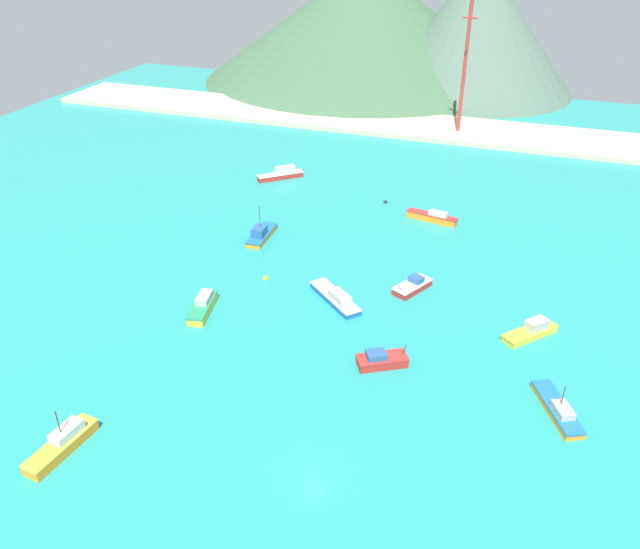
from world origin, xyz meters
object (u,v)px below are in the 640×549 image
fishing_boat_3 (261,234)px  fishing_boat_5 (413,286)px  fishing_boat_8 (336,298)px  fishing_boat_9 (62,443)px  fishing_boat_2 (282,174)px  buoy_0 (386,202)px  fishing_boat_1 (532,331)px  fishing_boat_6 (433,217)px  fishing_boat_7 (558,409)px  radio_tower (465,64)px  fishing_boat_0 (381,360)px  fishing_boat_4 (203,306)px  buoy_1 (265,278)px

fishing_boat_3 → fishing_boat_5: (29.89, -8.46, -0.13)m
fishing_boat_8 → fishing_boat_9: (-19.02, -39.42, 0.21)m
fishing_boat_2 → buoy_0: bearing=-12.0°
fishing_boat_1 → fishing_boat_9: 62.48m
fishing_boat_5 → fishing_boat_6: bearing=94.1°
fishing_boat_1 → fishing_boat_3: (-48.38, 15.10, 0.03)m
fishing_boat_6 → fishing_boat_7: 54.22m
fishing_boat_8 → fishing_boat_7: bearing=-24.1°
fishing_boat_6 → buoy_0: bearing=153.2°
fishing_boat_8 → fishing_boat_9: bearing=-115.8°
fishing_boat_5 → radio_tower: size_ratio=0.21×
fishing_boat_5 → fishing_boat_7: bearing=-44.5°
fishing_boat_6 → radio_tower: (-3.99, 54.65, 17.21)m
fishing_boat_5 → buoy_0: 34.03m
fishing_boat_0 → fishing_boat_4: (-28.41, 3.73, 0.06)m
fishing_boat_4 → buoy_1: 12.80m
fishing_boat_0 → fishing_boat_6: size_ratio=0.70×
fishing_boat_6 → fishing_boat_8: bearing=-103.9°
fishing_boat_1 → radio_tower: size_ratio=0.23×
fishing_boat_0 → fishing_boat_2: size_ratio=0.78×
fishing_boat_4 → radio_tower: 101.41m
fishing_boat_1 → fishing_boat_9: bearing=-139.9°
fishing_boat_4 → fishing_boat_0: bearing=-7.5°
fishing_boat_8 → buoy_1: 13.29m
fishing_boat_2 → buoy_1: fishing_boat_2 is taller
fishing_boat_2 → fishing_boat_8: 52.21m
buoy_1 → buoy_0: bearing=73.6°
fishing_boat_3 → fishing_boat_5: 31.06m
fishing_boat_7 → fishing_boat_9: fishing_boat_9 is taller
fishing_boat_0 → fishing_boat_5: size_ratio=0.94×
fishing_boat_5 → buoy_0: fishing_boat_5 is taller
buoy_0 → fishing_boat_1: bearing=-50.9°
fishing_boat_0 → buoy_1: 28.17m
fishing_boat_4 → fishing_boat_6: 50.20m
fishing_boat_4 → radio_tower: radio_tower is taller
fishing_boat_2 → buoy_0: 25.69m
fishing_boat_6 → buoy_1: (-21.35, -30.98, -0.70)m
buoy_1 → fishing_boat_9: bearing=-98.1°
fishing_boat_6 → fishing_boat_8: (-8.36, -33.71, -0.10)m
fishing_boat_3 → fishing_boat_4: (1.72, -25.02, 0.07)m
fishing_boat_8 → buoy_0: fishing_boat_8 is taller
fishing_boat_4 → fishing_boat_7: (50.72, -5.61, -0.27)m
fishing_boat_1 → radio_tower: (-24.38, 87.52, 17.24)m
fishing_boat_7 → buoy_0: bearing=123.2°
fishing_boat_6 → fishing_boat_8: 34.73m
radio_tower → fishing_boat_7: bearing=-74.6°
fishing_boat_7 → fishing_boat_6: bearing=116.8°
radio_tower → fishing_boat_4: bearing=-102.9°
fishing_boat_1 → fishing_boat_5: 19.65m
fishing_boat_6 → buoy_0: fishing_boat_6 is taller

